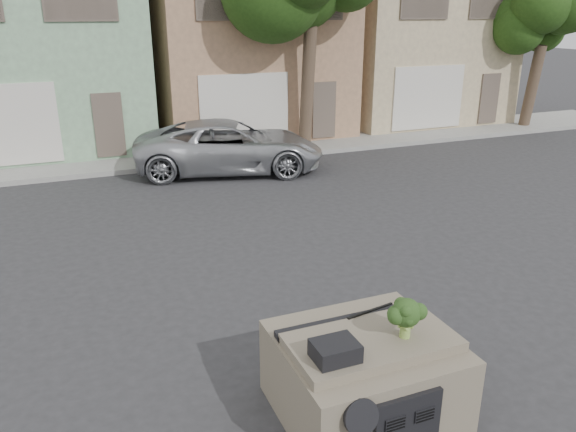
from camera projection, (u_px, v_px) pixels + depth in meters
ground_plane at (274, 301)px, 9.50m from camera, size 120.00×120.00×0.00m
sidewalk at (161, 157)px, 18.60m from camera, size 40.00×3.00×0.15m
townhouse_mint at (31, 37)px, 19.55m from camera, size 7.20×8.20×7.55m
townhouse_tan at (237, 34)px, 22.23m from camera, size 7.20×8.20×7.55m
townhouse_beige at (398, 31)px, 24.90m from camera, size 7.20×8.20×7.55m
silver_pickup at (231, 171)px, 17.19m from camera, size 6.08×3.94×1.56m
tree_near at (309, 23)px, 18.34m from camera, size 4.40×4.00×8.50m
tree_far at (537, 54)px, 22.33m from camera, size 3.20×3.00×6.00m
car_dashboard at (364, 372)px, 6.70m from camera, size 2.00×1.80×1.12m
instrument_hump at (335, 351)px, 5.96m from camera, size 0.48×0.38×0.20m
wiper_arm at (370, 311)px, 6.93m from camera, size 0.69×0.15×0.02m
broccoli at (406, 318)px, 6.32m from camera, size 0.53×0.53×0.49m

